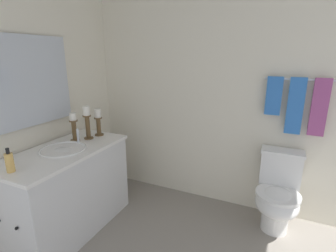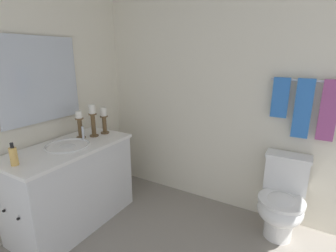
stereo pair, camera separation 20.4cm
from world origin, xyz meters
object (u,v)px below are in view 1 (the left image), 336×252
(vanity_cabinet, at_px, (68,190))
(candle_holder_short, at_px, (87,122))
(candle_holder_tall, at_px, (98,121))
(toilet, at_px, (278,194))
(sink_basin, at_px, (64,154))
(mirror, at_px, (31,81))
(towel_near_vanity, at_px, (274,96))
(towel_near_corner, at_px, (319,108))
(towel_center, at_px, (295,106))
(candle_holder_mid, at_px, (74,126))
(towel_bar, at_px, (299,79))
(soap_bottle, at_px, (10,162))

(vanity_cabinet, height_order, candle_holder_short, candle_holder_short)
(candle_holder_tall, xyz_separation_m, toilet, (1.76, 0.34, -0.59))
(sink_basin, bearing_deg, mirror, -179.80)
(sink_basin, xyz_separation_m, towel_near_vanity, (1.64, 1.01, 0.48))
(vanity_cabinet, height_order, sink_basin, sink_basin)
(towel_near_corner, bearing_deg, sink_basin, -153.55)
(towel_near_vanity, bearing_deg, towel_center, 0.00)
(vanity_cabinet, distance_m, toilet, 1.95)
(candle_holder_short, bearing_deg, candle_holder_mid, -123.88)
(candle_holder_tall, bearing_deg, toilet, 10.92)
(candle_holder_mid, height_order, towel_center, towel_center)
(candle_holder_short, height_order, towel_bar, towel_bar)
(candle_holder_short, height_order, soap_bottle, candle_holder_short)
(sink_basin, height_order, mirror, mirror)
(sink_basin, relative_size, towel_near_corner, 0.79)
(mirror, height_order, soap_bottle, mirror)
(towel_near_corner, bearing_deg, mirror, -156.38)
(sink_basin, relative_size, candle_holder_mid, 1.45)
(candle_holder_short, relative_size, toilet, 0.44)
(towel_bar, bearing_deg, mirror, -154.12)
(candle_holder_short, bearing_deg, toilet, 14.77)
(toilet, bearing_deg, vanity_cabinet, -155.74)
(mirror, distance_m, candle_holder_short, 0.60)
(candle_holder_short, bearing_deg, sink_basin, -89.57)
(towel_center, bearing_deg, soap_bottle, -140.92)
(soap_bottle, xyz_separation_m, toilet, (1.78, 1.28, -0.52))
(towel_near_vanity, height_order, towel_near_corner, same)
(toilet, relative_size, towel_near_vanity, 2.11)
(toilet, bearing_deg, towel_center, 75.77)
(mirror, bearing_deg, vanity_cabinet, -0.01)
(candle_holder_tall, relative_size, towel_near_vanity, 0.78)
(mirror, relative_size, towel_center, 1.53)
(sink_basin, height_order, towel_near_vanity, towel_near_vanity)
(sink_basin, xyz_separation_m, mirror, (-0.28, -0.00, 0.62))
(towel_center, relative_size, towel_near_corner, 1.01)
(candle_holder_mid, relative_size, soap_bottle, 1.54)
(towel_near_corner, bearing_deg, vanity_cabinet, -153.53)
(sink_basin, xyz_separation_m, candle_holder_short, (-0.00, 0.33, 0.21))
(towel_near_vanity, bearing_deg, towel_near_corner, 0.00)
(sink_basin, distance_m, towel_center, 2.13)
(towel_near_vanity, relative_size, towel_center, 0.69)
(vanity_cabinet, bearing_deg, soap_bottle, -89.62)
(mirror, distance_m, towel_near_corner, 2.52)
(towel_bar, bearing_deg, candle_holder_mid, -157.23)
(candle_holder_tall, bearing_deg, sink_basin, -92.71)
(vanity_cabinet, height_order, towel_near_corner, towel_near_corner)
(toilet, bearing_deg, sink_basin, -155.77)
(candle_holder_mid, distance_m, towel_bar, 2.12)
(sink_basin, height_order, towel_near_corner, towel_near_corner)
(vanity_cabinet, bearing_deg, mirror, 179.99)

